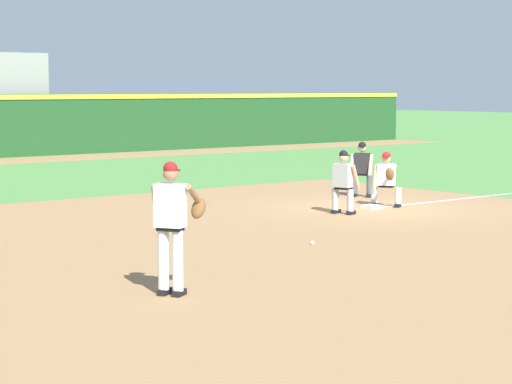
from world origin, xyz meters
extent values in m
plane|color=#518942|center=(0.00, 0.00, 0.00)|extent=(160.00, 160.00, 0.00)
cube|color=#9E754C|center=(-4.65, -2.66, 0.00)|extent=(18.00, 18.00, 0.01)
cube|color=#9E754C|center=(0.00, 20.00, 0.00)|extent=(48.00, 3.20, 0.01)
cube|color=white|center=(0.00, 0.00, 0.04)|extent=(0.38, 0.38, 0.09)
sphere|color=white|center=(-4.76, -3.18, 0.04)|extent=(0.07, 0.07, 0.07)
cube|color=black|center=(-9.33, -5.19, 0.04)|extent=(0.28, 0.22, 0.09)
cylinder|color=white|center=(-9.36, -5.21, 0.50)|extent=(0.15, 0.15, 0.84)
cube|color=black|center=(-9.22, -5.39, 0.04)|extent=(0.28, 0.22, 0.09)
cylinder|color=white|center=(-9.25, -5.41, 0.50)|extent=(0.15, 0.15, 0.84)
cube|color=black|center=(-9.31, -5.31, 0.94)|extent=(0.34, 0.39, 0.06)
cube|color=white|center=(-9.31, -5.31, 1.26)|extent=(0.41, 0.47, 0.60)
sphere|color=#9E7051|center=(-9.29, -5.30, 1.69)|extent=(0.21, 0.21, 0.21)
sphere|color=maroon|center=(-9.29, -5.30, 1.76)|extent=(0.20, 0.20, 0.20)
cube|color=maroon|center=(-9.21, -5.26, 1.74)|extent=(0.18, 0.20, 0.02)
cylinder|color=#9E7051|center=(-9.37, -5.06, 1.23)|extent=(0.21, 0.17, 0.59)
cylinder|color=#9E7051|center=(-8.92, -5.38, 1.35)|extent=(0.50, 0.34, 0.41)
ellipsoid|color=brown|center=(-8.85, -5.34, 1.19)|extent=(0.36, 0.32, 0.34)
cube|color=black|center=(0.69, -0.21, 0.04)|extent=(0.28, 0.22, 0.09)
cylinder|color=white|center=(0.72, -0.19, 0.28)|extent=(0.15, 0.15, 0.40)
cube|color=black|center=(0.40, 0.32, 0.04)|extent=(0.28, 0.22, 0.09)
cylinder|color=white|center=(0.43, 0.34, 0.28)|extent=(0.15, 0.15, 0.40)
cube|color=black|center=(0.58, 0.08, 0.50)|extent=(0.34, 0.39, 0.06)
cube|color=white|center=(0.58, 0.08, 0.78)|extent=(0.40, 0.47, 0.52)
sphere|color=tan|center=(0.56, 0.07, 1.17)|extent=(0.21, 0.21, 0.21)
sphere|color=maroon|center=(0.56, 0.07, 1.24)|extent=(0.20, 0.20, 0.20)
cube|color=maroon|center=(0.48, 0.02, 1.22)|extent=(0.18, 0.20, 0.02)
cylinder|color=tan|center=(0.33, -0.34, 0.92)|extent=(0.56, 0.36, 0.24)
cylinder|color=tan|center=(0.37, 0.25, 0.72)|extent=(0.25, 0.19, 0.58)
ellipsoid|color=brown|center=(0.14, -0.45, 0.85)|extent=(0.29, 0.28, 0.35)
cube|color=black|center=(-1.26, -0.12, 0.04)|extent=(0.28, 0.17, 0.09)
cylinder|color=#B2B2B7|center=(-1.30, -0.13, 0.33)|extent=(0.15, 0.15, 0.50)
cube|color=black|center=(-1.16, -0.51, 0.04)|extent=(0.28, 0.17, 0.09)
cylinder|color=#B2B2B7|center=(-1.20, -0.52, 0.33)|extent=(0.15, 0.15, 0.50)
cube|color=black|center=(-1.25, -0.32, 0.60)|extent=(0.28, 0.38, 0.06)
cube|color=#B2B2B7|center=(-1.25, -0.32, 0.89)|extent=(0.33, 0.45, 0.54)
sphere|color=tan|center=(-1.23, -0.32, 1.29)|extent=(0.21, 0.21, 0.21)
sphere|color=black|center=(-1.23, -0.32, 1.36)|extent=(0.20, 0.20, 0.20)
cube|color=black|center=(-1.15, -0.30, 1.34)|extent=(0.15, 0.19, 0.02)
cylinder|color=tan|center=(-1.17, -0.04, 0.86)|extent=(0.34, 0.17, 0.56)
cylinder|color=tan|center=(-1.05, -0.53, 0.86)|extent=(0.34, 0.17, 0.56)
cube|color=black|center=(1.72, 1.78, 0.04)|extent=(0.28, 0.24, 0.09)
cylinder|color=#515154|center=(1.75, 1.80, 0.33)|extent=(0.15, 0.15, 0.50)
cube|color=black|center=(1.50, 2.11, 0.04)|extent=(0.28, 0.24, 0.09)
cylinder|color=#515154|center=(1.53, 2.13, 0.33)|extent=(0.15, 0.15, 0.50)
cube|color=black|center=(1.64, 1.97, 0.60)|extent=(0.35, 0.39, 0.06)
cube|color=#232326|center=(1.64, 1.97, 0.89)|extent=(0.42, 0.47, 0.54)
sphere|color=#DBB28E|center=(1.62, 1.96, 1.29)|extent=(0.21, 0.21, 0.21)
sphere|color=black|center=(1.62, 1.96, 1.36)|extent=(0.20, 0.20, 0.20)
cube|color=black|center=(1.55, 1.91, 1.34)|extent=(0.19, 0.20, 0.02)
cylinder|color=#DBB28E|center=(1.66, 1.68, 0.86)|extent=(0.32, 0.26, 0.56)
cylinder|color=#DBB28E|center=(1.38, 2.09, 0.86)|extent=(0.32, 0.26, 0.56)
cube|color=maroon|center=(1.47, 23.47, 2.94)|extent=(0.47, 0.20, 0.44)
cube|color=maroon|center=(2.05, 23.47, 2.94)|extent=(0.47, 0.20, 0.44)
cube|color=maroon|center=(2.64, 23.47, 2.94)|extent=(0.47, 0.20, 0.44)
cube|color=maroon|center=(2.05, 24.32, 3.49)|extent=(0.47, 0.20, 0.44)
cube|color=maroon|center=(2.64, 24.32, 3.49)|extent=(0.47, 0.20, 0.44)
cube|color=maroon|center=(2.64, 25.17, 4.04)|extent=(0.47, 0.20, 0.44)
camera|label=1|loc=(-16.88, -16.58, 2.86)|focal=70.00mm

